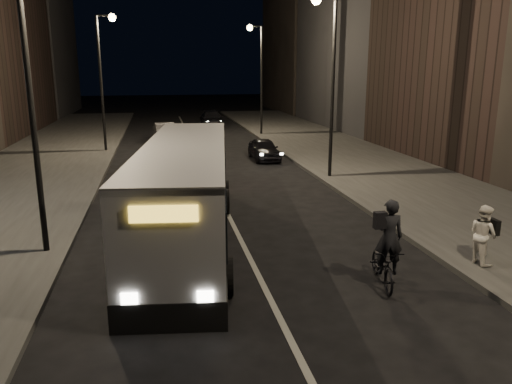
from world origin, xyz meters
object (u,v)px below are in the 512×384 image
streetlight_left_near (37,60)px  car_far (212,119)px  streetlight_right_far (258,65)px  city_bus (186,189)px  cyclist_on_bicycle (385,257)px  pedestrian_woman (483,234)px  streetlight_left_far (104,64)px  streetlight_right_mid (328,63)px  car_mid (164,131)px  car_near (264,149)px

streetlight_left_near → car_far: size_ratio=1.72×
streetlight_right_far → streetlight_left_near: (-10.66, -24.00, 0.00)m
city_bus → cyclist_on_bicycle: 6.21m
cyclist_on_bicycle → pedestrian_woman: bearing=20.1°
streetlight_left_far → city_bus: size_ratio=0.72×
pedestrian_woman → streetlight_right_mid: bearing=-2.0°
streetlight_left_near → car_far: streetlight_left_near is taller
streetlight_left_far → car_mid: bearing=56.0°
streetlight_left_far → streetlight_right_far: bearing=29.4°
streetlight_left_near → cyclist_on_bicycle: streetlight_left_near is taller
streetlight_left_far → car_near: 11.01m
streetlight_right_mid → streetlight_left_near: bearing=-143.1°
cyclist_on_bicycle → city_bus: bearing=147.7°
streetlight_right_far → car_far: size_ratio=1.72×
cyclist_on_bicycle → pedestrian_woman: (2.97, 0.48, 0.21)m
streetlight_left_near → car_mid: 23.82m
streetlight_left_far → city_bus: bearing=-78.0°
city_bus → cyclist_on_bicycle: city_bus is taller
car_near → car_far: (-1.13, 17.24, 0.08)m
streetlight_right_far → cyclist_on_bicycle: (-2.45, -27.70, -4.62)m
streetlight_right_far → car_mid: (-7.23, -0.90, -4.71)m
streetlight_left_far → pedestrian_woman: (11.18, -21.22, -4.41)m
car_far → pedestrian_woman: bearing=-84.6°
streetlight_left_far → cyclist_on_bicycle: size_ratio=3.67×
streetlight_left_far → car_far: 15.77m
streetlight_left_far → car_near: bearing=-26.0°
pedestrian_woman → car_far: 34.28m
streetlight_right_mid → streetlight_right_far: bearing=90.0°
city_bus → car_near: (5.20, 13.14, -1.02)m
cyclist_on_bicycle → pedestrian_woman: cyclist_on_bicycle is taller
streetlight_right_mid → car_near: bearing=107.1°
city_bus → car_mid: 22.62m
city_bus → car_mid: city_bus is taller
cyclist_on_bicycle → pedestrian_woman: 3.01m
pedestrian_woman → car_mid: pedestrian_woman is taller
streetlight_right_far → car_mid: size_ratio=2.05×
streetlight_left_near → pedestrian_woman: (11.18, -3.22, -4.41)m
streetlight_left_near → pedestrian_woman: 12.44m
streetlight_left_near → car_mid: (3.43, 23.10, -4.71)m
city_bus → car_far: city_bus is taller
pedestrian_woman → streetlight_right_far: bearing=-3.5°
streetlight_right_mid → pedestrian_woman: (0.51, -11.22, -4.41)m
streetlight_right_mid → car_mid: 17.39m
cyclist_on_bicycle → car_near: (0.72, 17.35, -0.13)m
streetlight_left_near → city_bus: streetlight_left_near is taller
city_bus → car_mid: bearing=98.2°
streetlight_right_mid → cyclist_on_bicycle: 12.82m
streetlight_left_near → car_near: size_ratio=2.27×
pedestrian_woman → streetlight_left_near: bearing=69.3°
streetlight_right_far → cyclist_on_bicycle: streetlight_right_far is taller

